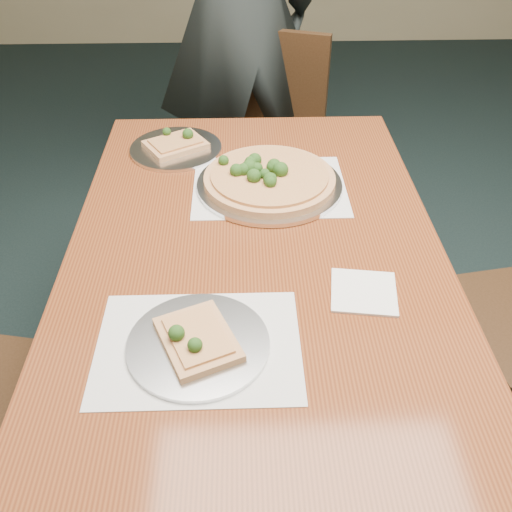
{
  "coord_description": "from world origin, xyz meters",
  "views": [
    {
      "loc": [
        -0.32,
        -0.9,
        1.58
      ],
      "look_at": [
        -0.29,
        0.15,
        0.75
      ],
      "focal_mm": 40.0,
      "sensor_mm": 36.0,
      "label": 1
    }
  ],
  "objects_px": {
    "diner": "(238,11)",
    "slice_plate_near": "(197,342)",
    "dining_table": "(256,285)",
    "pizza_pan": "(268,179)",
    "chair_far": "(268,137)",
    "slice_plate_far": "(176,146)"
  },
  "relations": [
    {
      "from": "diner",
      "to": "slice_plate_near",
      "type": "distance_m",
      "value": 1.53
    },
    {
      "from": "dining_table",
      "to": "pizza_pan",
      "type": "distance_m",
      "value": 0.33
    },
    {
      "from": "diner",
      "to": "pizza_pan",
      "type": "relative_size",
      "value": 4.81
    },
    {
      "from": "pizza_pan",
      "to": "dining_table",
      "type": "bearing_deg",
      "value": -97.98
    },
    {
      "from": "dining_table",
      "to": "diner",
      "type": "relative_size",
      "value": 0.78
    },
    {
      "from": "chair_far",
      "to": "diner",
      "type": "xyz_separation_m",
      "value": [
        -0.11,
        0.16,
        0.45
      ]
    },
    {
      "from": "pizza_pan",
      "to": "slice_plate_near",
      "type": "height_order",
      "value": "pizza_pan"
    },
    {
      "from": "chair_far",
      "to": "slice_plate_far",
      "type": "bearing_deg",
      "value": -101.48
    },
    {
      "from": "diner",
      "to": "slice_plate_near",
      "type": "xyz_separation_m",
      "value": [
        -0.09,
        -1.51,
        -0.2
      ]
    },
    {
      "from": "chair_far",
      "to": "dining_table",
      "type": "bearing_deg",
      "value": -75.88
    },
    {
      "from": "chair_far",
      "to": "slice_plate_near",
      "type": "bearing_deg",
      "value": -80.12
    },
    {
      "from": "chair_far",
      "to": "pizza_pan",
      "type": "xyz_separation_m",
      "value": [
        -0.04,
        -0.76,
        0.26
      ]
    },
    {
      "from": "chair_far",
      "to": "diner",
      "type": "distance_m",
      "value": 0.49
    },
    {
      "from": "pizza_pan",
      "to": "slice_plate_far",
      "type": "xyz_separation_m",
      "value": [
        -0.27,
        0.22,
        -0.01
      ]
    },
    {
      "from": "chair_far",
      "to": "slice_plate_far",
      "type": "relative_size",
      "value": 3.25
    },
    {
      "from": "diner",
      "to": "chair_far",
      "type": "bearing_deg",
      "value": 105.45
    },
    {
      "from": "chair_far",
      "to": "slice_plate_far",
      "type": "xyz_separation_m",
      "value": [
        -0.31,
        -0.54,
        0.25
      ]
    },
    {
      "from": "dining_table",
      "to": "slice_plate_far",
      "type": "relative_size",
      "value": 5.36
    },
    {
      "from": "dining_table",
      "to": "chair_far",
      "type": "relative_size",
      "value": 1.65
    },
    {
      "from": "chair_far",
      "to": "slice_plate_near",
      "type": "xyz_separation_m",
      "value": [
        -0.2,
        -1.35,
        0.25
      ]
    },
    {
      "from": "diner",
      "to": "slice_plate_far",
      "type": "bearing_deg",
      "value": 54.64
    },
    {
      "from": "chair_far",
      "to": "diner",
      "type": "relative_size",
      "value": 0.47
    }
  ]
}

